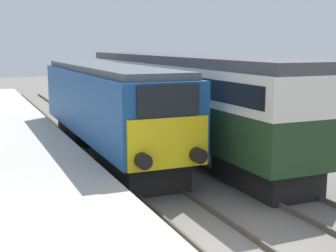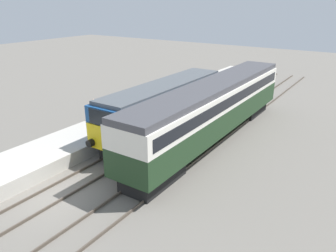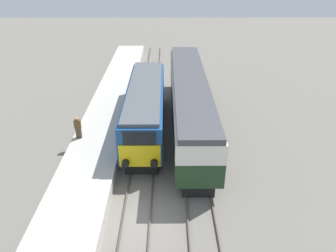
# 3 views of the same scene
# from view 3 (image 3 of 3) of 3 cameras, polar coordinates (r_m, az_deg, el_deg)

# --- Properties ---
(ground_plane) EXTENTS (120.00, 120.00, 0.00)m
(ground_plane) POSITION_cam_3_polar(r_m,az_deg,el_deg) (17.79, -5.58, -16.56)
(ground_plane) COLOR slate
(platform_left) EXTENTS (3.50, 50.00, 0.84)m
(platform_left) POSITION_cam_3_polar(r_m,az_deg,el_deg) (24.35, -11.86, -2.20)
(platform_left) COLOR #B7B2A8
(platform_left) RESTS_ON ground_plane
(rails_near_track) EXTENTS (1.51, 60.00, 0.14)m
(rails_near_track) POSITION_cam_3_polar(r_m,az_deg,el_deg) (21.57, -4.51, -7.06)
(rails_near_track) COLOR #4C4238
(rails_near_track) RESTS_ON ground_plane
(rails_far_track) EXTENTS (1.50, 60.00, 0.14)m
(rails_far_track) POSITION_cam_3_polar(r_m,az_deg,el_deg) (21.59, 4.59, -7.03)
(rails_far_track) COLOR #4C4238
(rails_far_track) RESTS_ON ground_plane
(locomotive) EXTENTS (2.70, 12.81, 3.71)m
(locomotive) POSITION_cam_3_polar(r_m,az_deg,el_deg) (24.83, -3.96, 3.26)
(locomotive) COLOR black
(locomotive) RESTS_ON ground_plane
(passenger_carriage) EXTENTS (2.75, 18.19, 4.06)m
(passenger_carriage) POSITION_cam_3_polar(r_m,az_deg,el_deg) (25.42, 3.81, 4.87)
(passenger_carriage) COLOR black
(passenger_carriage) RESTS_ON ground_plane
(person_on_platform) EXTENTS (0.44, 0.26, 1.60)m
(person_on_platform) POSITION_cam_3_polar(r_m,az_deg,el_deg) (23.61, -15.40, -0.29)
(person_on_platform) COLOR #473828
(person_on_platform) RESTS_ON platform_left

